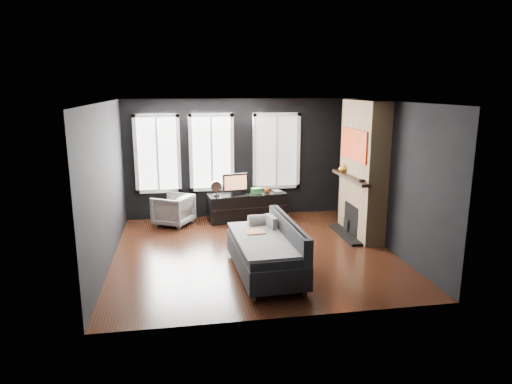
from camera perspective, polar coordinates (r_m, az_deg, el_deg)
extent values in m
plane|color=black|center=(8.43, -0.33, -7.45)|extent=(5.00, 5.00, 0.00)
plane|color=white|center=(7.91, -0.35, 11.22)|extent=(5.00, 5.00, 0.00)
cube|color=black|center=(10.50, -2.57, 4.23)|extent=(5.00, 0.02, 2.70)
cube|color=black|center=(8.05, -18.19, 0.91)|extent=(0.02, 5.00, 2.70)
cube|color=black|center=(8.81, 15.93, 2.06)|extent=(0.02, 5.00, 2.70)
cube|color=gray|center=(7.78, 1.89, -4.29)|extent=(0.15, 0.37, 0.36)
imported|color=silver|center=(10.08, -10.32, -2.03)|extent=(0.95, 0.96, 0.74)
imported|color=#D65718|center=(10.38, 1.40, 0.31)|extent=(0.14, 0.11, 0.13)
imported|color=#B8AC91|center=(10.46, 2.16, 0.70)|extent=(0.17, 0.06, 0.24)
cube|color=#327F3C|center=(10.28, 0.02, 0.17)|extent=(0.25, 0.18, 0.12)
imported|color=#C78428|center=(9.59, 10.81, 2.97)|extent=(0.22, 0.23, 0.17)
cylinder|color=black|center=(8.69, 13.07, 1.40)|extent=(0.15, 0.15, 0.04)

